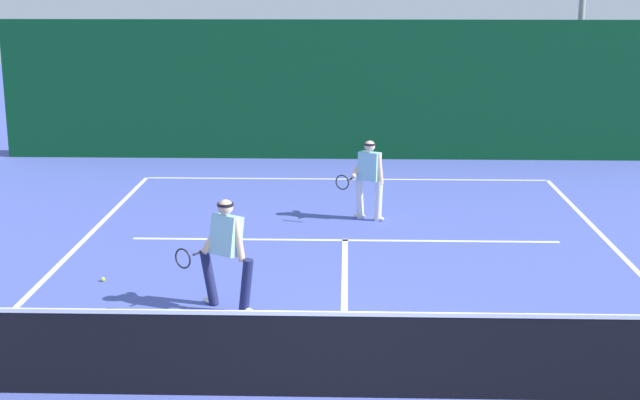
% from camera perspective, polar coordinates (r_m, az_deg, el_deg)
% --- Properties ---
extents(ground_plane, '(80.00, 80.00, 0.00)m').
position_cam_1_polar(ground_plane, '(10.50, 1.48, -12.31)').
color(ground_plane, '#4856AF').
extents(court_line_baseline_far, '(9.48, 0.10, 0.01)m').
position_cam_1_polar(court_line_baseline_far, '(21.37, 1.64, 1.33)').
color(court_line_baseline_far, white).
rests_on(court_line_baseline_far, ground_plane).
extents(court_line_service, '(7.73, 0.10, 0.01)m').
position_cam_1_polar(court_line_service, '(16.40, 1.59, -2.54)').
color(court_line_service, white).
rests_on(court_line_service, ground_plane).
extents(court_line_centre, '(0.10, 6.40, 0.01)m').
position_cam_1_polar(court_line_centre, '(13.44, 1.55, -6.28)').
color(court_line_centre, white).
rests_on(court_line_centre, ground_plane).
extents(tennis_net, '(10.39, 0.09, 1.05)m').
position_cam_1_polar(tennis_net, '(10.28, 1.49, -9.67)').
color(tennis_net, '#1E4723').
rests_on(tennis_net, ground_plane).
extents(player_near, '(1.13, 0.79, 1.62)m').
position_cam_1_polar(player_near, '(12.88, -5.96, -3.11)').
color(player_near, '#1E234C').
rests_on(player_near, ground_plane).
extents(player_far, '(0.98, 0.84, 1.57)m').
position_cam_1_polar(player_far, '(17.63, 3.09, 1.48)').
color(player_far, silver).
rests_on(player_far, ground_plane).
extents(tennis_ball, '(0.07, 0.07, 0.07)m').
position_cam_1_polar(tennis_ball, '(14.61, -13.52, -4.88)').
color(tennis_ball, '#D1E033').
rests_on(tennis_ball, ground_plane).
extents(back_fence_windscreen, '(17.88, 0.12, 3.60)m').
position_cam_1_polar(back_fence_windscreen, '(23.54, 1.68, 6.93)').
color(back_fence_windscreen, '#093F1F').
rests_on(back_fence_windscreen, ground_plane).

